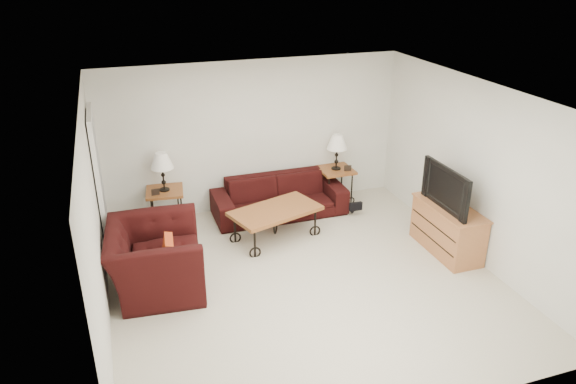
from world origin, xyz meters
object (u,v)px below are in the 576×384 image
(tv_stand, at_px, (447,229))
(armchair, at_px, (155,258))
(side_table_right, at_px, (335,185))
(lamp_left, at_px, (163,172))
(backpack, at_px, (353,202))
(sofa, at_px, (279,197))
(side_table_left, at_px, (166,208))
(television, at_px, (452,187))
(coffee_table, at_px, (276,224))
(lamp_right, at_px, (337,152))

(tv_stand, bearing_deg, armchair, 174.77)
(side_table_right, bearing_deg, lamp_left, -180.00)
(armchair, distance_m, backpack, 3.56)
(sofa, distance_m, side_table_left, 1.83)
(side_table_right, bearing_deg, armchair, -151.89)
(side_table_left, distance_m, television, 4.36)
(coffee_table, xyz_separation_m, television, (2.23, -1.15, 0.77))
(tv_stand, bearing_deg, lamp_left, 150.72)
(lamp_left, bearing_deg, lamp_right, 0.00)
(side_table_left, relative_size, armchair, 0.47)
(coffee_table, distance_m, backpack, 1.55)
(lamp_left, height_order, backpack, lamp_left)
(side_table_left, relative_size, tv_stand, 0.52)
(sofa, bearing_deg, armchair, -144.29)
(television, bearing_deg, backpack, -154.73)
(lamp_left, relative_size, tv_stand, 0.52)
(coffee_table, bearing_deg, backpack, 16.07)
(side_table_left, xyz_separation_m, backpack, (3.00, -0.54, -0.09))
(armchair, distance_m, tv_stand, 4.12)
(sofa, xyz_separation_m, lamp_right, (1.09, 0.18, 0.60))
(side_table_right, xyz_separation_m, armchair, (-3.25, -1.74, 0.13))
(lamp_right, height_order, television, television)
(side_table_left, distance_m, backpack, 3.05)
(side_table_left, xyz_separation_m, lamp_right, (2.91, 0.00, 0.61))
(lamp_left, relative_size, television, 0.58)
(lamp_left, bearing_deg, coffee_table, -32.50)
(side_table_right, distance_m, coffee_table, 1.70)
(sofa, xyz_separation_m, television, (1.92, -1.93, 0.70))
(side_table_left, height_order, backpack, side_table_left)
(side_table_left, height_order, armchair, armchair)
(lamp_left, height_order, television, television)
(backpack, bearing_deg, lamp_right, 81.06)
(sofa, height_order, television, television)
(side_table_left, bearing_deg, coffee_table, -32.50)
(coffee_table, distance_m, television, 2.62)
(side_table_right, height_order, tv_stand, tv_stand)
(armchair, bearing_deg, lamp_right, -56.95)
(backpack, bearing_deg, tv_stand, -82.77)
(side_table_left, bearing_deg, lamp_right, 0.00)
(side_table_left, relative_size, coffee_table, 0.47)
(side_table_right, xyz_separation_m, coffee_table, (-1.40, -0.97, -0.06))
(side_table_left, height_order, coffee_table, side_table_left)
(sofa, bearing_deg, side_table_left, 174.37)
(coffee_table, distance_m, armchair, 2.02)
(tv_stand, bearing_deg, television, -180.00)
(side_table_right, relative_size, coffee_table, 0.46)
(side_table_left, height_order, lamp_right, lamp_right)
(sofa, bearing_deg, television, -45.16)
(armchair, distance_m, television, 4.14)
(lamp_right, bearing_deg, side_table_left, -180.00)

